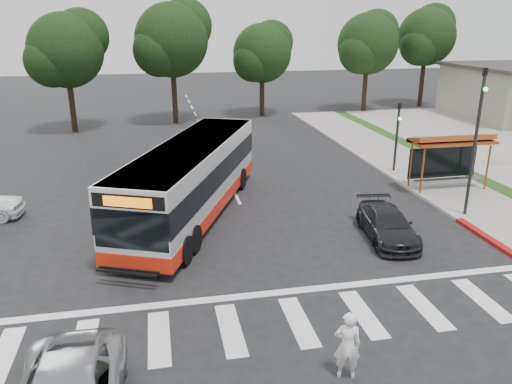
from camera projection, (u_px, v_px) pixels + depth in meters
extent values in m
plane|color=black|center=(262.00, 249.00, 19.15)|extent=(140.00, 140.00, 0.00)
cube|color=gray|center=(420.00, 172.00, 28.62)|extent=(4.00, 40.00, 0.12)
cube|color=#9E9991|center=(388.00, 174.00, 28.23)|extent=(0.30, 40.00, 0.15)
cube|color=maroon|center=(504.00, 249.00, 18.97)|extent=(0.32, 6.00, 0.15)
cube|color=silver|center=(298.00, 321.00, 14.51)|extent=(18.00, 2.60, 0.01)
cylinder|color=#9A4519|center=(422.00, 172.00, 24.51)|extent=(0.10, 0.10, 2.30)
cylinder|color=#9A4519|center=(488.00, 168.00, 25.19)|extent=(0.10, 0.10, 2.30)
cylinder|color=#9A4519|center=(410.00, 165.00, 25.62)|extent=(0.10, 0.10, 2.30)
cylinder|color=#9A4519|center=(473.00, 161.00, 26.30)|extent=(0.10, 0.10, 2.30)
cube|color=#9A4519|center=(452.00, 141.00, 24.98)|extent=(4.20, 1.60, 0.12)
cube|color=#9A4519|center=(452.00, 138.00, 24.98)|extent=(4.20, 1.32, 0.51)
cube|color=black|center=(442.00, 162.00, 25.95)|extent=(3.80, 0.06, 1.60)
cube|color=gray|center=(447.00, 179.00, 25.63)|extent=(3.60, 0.40, 0.08)
cylinder|color=black|center=(475.00, 146.00, 21.29)|extent=(0.14, 0.14, 6.50)
imported|color=black|center=(484.00, 80.00, 20.40)|extent=(0.16, 0.20, 1.00)
sphere|color=#19E533|center=(486.00, 89.00, 20.35)|extent=(0.18, 0.18, 0.18)
cylinder|color=black|center=(397.00, 138.00, 28.19)|extent=(0.14, 0.14, 4.00)
imported|color=black|center=(399.00, 112.00, 27.70)|extent=(0.16, 0.20, 1.00)
sphere|color=#19E533|center=(400.00, 119.00, 27.65)|extent=(0.18, 0.18, 0.18)
cylinder|color=black|center=(365.00, 88.00, 47.37)|extent=(0.44, 0.44, 4.40)
sphere|color=black|center=(368.00, 44.00, 46.07)|extent=(5.60, 5.60, 5.60)
sphere|color=black|center=(376.00, 32.00, 46.73)|extent=(4.20, 4.20, 4.20)
sphere|color=black|center=(360.00, 52.00, 45.46)|extent=(3.92, 3.92, 3.92)
cylinder|color=black|center=(422.00, 82.00, 50.50)|extent=(0.44, 0.44, 4.84)
sphere|color=black|center=(426.00, 37.00, 49.07)|extent=(5.60, 5.60, 5.60)
sphere|color=black|center=(434.00, 25.00, 49.70)|extent=(4.20, 4.20, 4.20)
sphere|color=black|center=(420.00, 45.00, 48.49)|extent=(3.92, 3.92, 3.92)
cylinder|color=black|center=(174.00, 94.00, 42.09)|extent=(0.44, 0.44, 4.84)
sphere|color=black|center=(172.00, 40.00, 40.66)|extent=(6.00, 6.00, 6.00)
sphere|color=black|center=(185.00, 26.00, 41.36)|extent=(4.50, 4.50, 4.50)
sphere|color=black|center=(159.00, 50.00, 40.01)|extent=(4.20, 4.20, 4.20)
cylinder|color=black|center=(262.00, 94.00, 45.59)|extent=(0.44, 0.44, 3.96)
sphere|color=black|center=(262.00, 53.00, 44.42)|extent=(5.20, 5.20, 5.20)
sphere|color=black|center=(272.00, 42.00, 45.05)|extent=(3.90, 3.90, 3.90)
sphere|color=black|center=(254.00, 61.00, 43.85)|extent=(3.64, 3.64, 3.64)
cylinder|color=black|center=(72.00, 104.00, 38.80)|extent=(0.44, 0.44, 4.40)
sphere|color=black|center=(66.00, 50.00, 37.50)|extent=(5.60, 5.60, 5.60)
sphere|color=black|center=(81.00, 36.00, 38.16)|extent=(4.20, 4.20, 4.20)
sphere|color=black|center=(51.00, 61.00, 36.89)|extent=(3.92, 3.92, 3.92)
imported|color=white|center=(347.00, 345.00, 12.00)|extent=(0.75, 0.60, 1.80)
imported|color=black|center=(387.00, 224.00, 19.88)|extent=(2.24, 4.39, 1.22)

